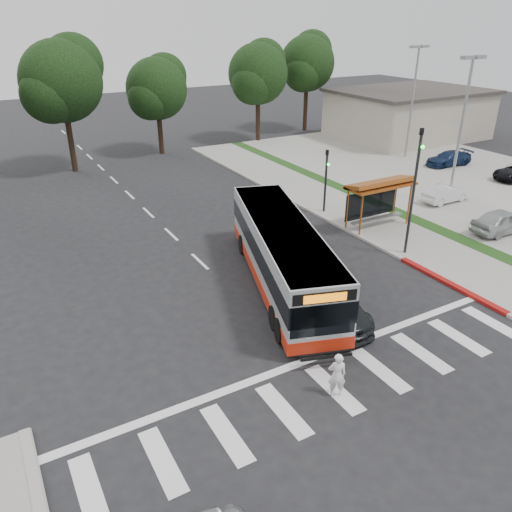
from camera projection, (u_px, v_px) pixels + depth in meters
ground at (259, 318)px, 20.47m from camera, size 140.00×140.00×0.00m
sidewalk_east at (346, 210)px, 31.61m from camera, size 4.00×40.00×0.12m
curb_east at (321, 216)px, 30.71m from camera, size 0.30×40.00×0.15m
curb_east_red at (450, 284)px, 22.88m from camera, size 0.32×6.00×0.15m
parking_lot at (452, 176)px, 38.53m from camera, size 18.00×36.00×0.10m
commercial_building at (408, 115)px, 50.11m from camera, size 14.00×10.00×4.40m
building_roof_cap at (411, 91)px, 49.09m from camera, size 14.60×10.60×0.30m
crosswalk_ladder at (334, 389)px, 16.55m from camera, size 18.00×2.60×0.01m
bus_shelter at (379, 189)px, 28.26m from camera, size 4.20×1.60×2.86m
traffic_signal_ne_tall at (415, 182)px, 24.23m from camera, size 0.18×0.37×6.50m
traffic_signal_ne_short at (326, 175)px, 30.32m from camera, size 0.18×0.37×4.00m
lot_light_front at (464, 111)px, 30.63m from camera, size 1.90×0.35×9.01m
lot_light_mid at (414, 87)px, 41.13m from camera, size 1.90×0.35×9.01m
tree_ne_a at (258, 73)px, 46.84m from camera, size 6.16×5.74×9.30m
tree_ne_b at (308, 62)px, 51.30m from camera, size 6.16×5.74×10.02m
tree_north_a at (62, 80)px, 37.03m from camera, size 6.60×6.15×10.17m
tree_north_b at (157, 88)px, 42.69m from camera, size 5.72×5.33×8.43m
transit_bus at (282, 256)px, 22.37m from camera, size 5.91×11.64×2.95m
pedestrian at (337, 375)px, 15.95m from camera, size 0.70×0.61×1.62m
dark_sedan at (327, 299)px, 20.33m from camera, size 3.02×5.49×1.51m
parked_car_0 at (503, 221)px, 28.06m from camera, size 3.99×1.71×1.34m
parked_car_1 at (446, 194)px, 32.72m from camera, size 3.48×1.28×1.14m
parked_car_3 at (449, 158)px, 40.79m from camera, size 4.10×1.96×1.15m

